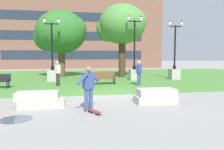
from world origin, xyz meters
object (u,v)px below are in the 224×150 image
skateboard (93,111)px  lamp_post_center (53,68)px  lamp_post_right (174,68)px  lamp_post_left (134,67)px  person_skateboarder (89,86)px  park_bench_near_right (103,77)px  concrete_block_center (40,100)px  concrete_block_left (156,96)px  person_bystander_near_lawn (58,72)px  person_bystander_far_lawn (139,72)px

skateboard → lamp_post_center: size_ratio=0.19×
lamp_post_right → lamp_post_left: size_ratio=0.94×
person_skateboarder → park_bench_near_right: bearing=78.2°
skateboard → lamp_post_left: size_ratio=0.18×
lamp_post_center → lamp_post_left: bearing=-2.6°
concrete_block_center → lamp_post_center: bearing=92.1°
person_skateboarder → skateboard: size_ratio=1.72×
concrete_block_left → lamp_post_right: 10.29m
park_bench_near_right → person_bystander_near_lawn: (-3.19, -0.31, 0.45)m
person_skateboarder → concrete_block_left: bearing=17.0°
person_skateboarder → lamp_post_center: lamp_post_center is taller
person_skateboarder → person_bystander_far_lawn: bearing=58.7°
concrete_block_center → park_bench_near_right: 7.35m
skateboard → person_bystander_near_lawn: (-1.77, 7.46, 0.90)m
person_bystander_near_lawn → person_bystander_far_lawn: same height
concrete_block_left → lamp_post_left: lamp_post_left is taller
skateboard → park_bench_near_right: bearing=79.7°
concrete_block_left → person_bystander_far_lawn: 5.68m
person_skateboarder → lamp_post_right: size_ratio=0.34×
concrete_block_left → lamp_post_center: bearing=119.8°
person_skateboarder → skateboard: person_skateboarder is taller
concrete_block_left → lamp_post_right: (5.16, 8.88, 0.74)m
lamp_post_center → lamp_post_left: (6.80, -0.31, 0.06)m
lamp_post_center → person_bystander_far_lawn: 7.20m
skateboard → person_bystander_near_lawn: bearing=103.4°
concrete_block_center → park_bench_near_right: (3.46, 6.47, 0.23)m
lamp_post_center → lamp_post_left: 6.81m
person_skateboarder → lamp_post_left: bearing=65.2°
lamp_post_center → park_bench_near_right: bearing=-35.3°
person_bystander_far_lawn → park_bench_near_right: bearing=157.8°
concrete_block_center → person_bystander_far_lawn: (5.85, 5.50, 0.68)m
person_skateboarder → person_bystander_far_lawn: person_bystander_far_lawn is taller
lamp_post_center → lamp_post_right: 10.44m
park_bench_near_right → lamp_post_right: 7.05m
lamp_post_center → person_bystander_near_lawn: size_ratio=2.99×
lamp_post_center → person_bystander_near_lawn: bearing=-78.5°
lamp_post_center → person_skateboarder: bearing=-77.5°
person_bystander_near_lawn → lamp_post_center: bearing=101.5°
skateboard → lamp_post_right: (8.05, 10.11, 0.97)m
concrete_block_center → person_skateboarder: person_skateboarder is taller
lamp_post_right → skateboard: bearing=-128.5°
lamp_post_right → person_bystander_near_lawn: 10.17m
concrete_block_center → lamp_post_left: bearing=53.9°
concrete_block_left → lamp_post_left: bearing=80.3°
lamp_post_left → person_bystander_near_lawn: (-6.19, -2.70, -0.13)m
person_bystander_near_lawn → park_bench_near_right: bearing=5.5°
concrete_block_center → person_bystander_near_lawn: person_bystander_near_lawn is taller
person_bystander_far_lawn → person_bystander_near_lawn: bearing=173.2°
person_skateboarder → lamp_post_right: lamp_post_right is taller
lamp_post_left → person_bystander_near_lawn: size_ratio=3.18×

